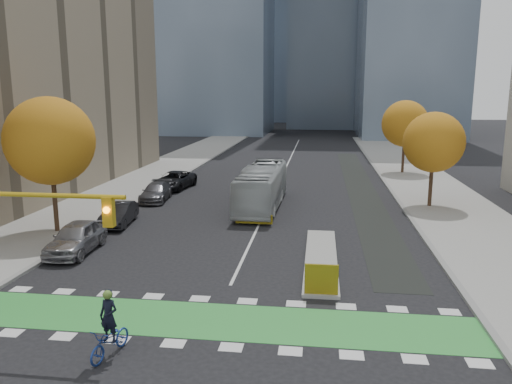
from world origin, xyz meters
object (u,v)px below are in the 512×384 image
(hazard_board, at_px, (321,279))
(tree_east_near, at_px, (434,142))
(tree_east_far, at_px, (405,124))
(bus, at_px, (262,186))
(tree_west, at_px, (50,141))
(parked_car_b, at_px, (119,214))
(cyclist, at_px, (110,334))
(parked_car_d, at_px, (174,180))
(parked_car_c, at_px, (156,192))
(parked_car_a, at_px, (76,238))

(hazard_board, height_order, tree_east_near, tree_east_near)
(tree_east_near, xyz_separation_m, tree_east_far, (0.50, 16.00, 0.38))
(tree_east_far, relative_size, bus, 0.68)
(hazard_board, bearing_deg, tree_west, 154.01)
(tree_east_near, bearing_deg, parked_car_b, -159.90)
(cyclist, bearing_deg, parked_car_b, 124.55)
(tree_east_far, xyz_separation_m, parked_car_d, (-21.50, -11.26, -4.48))
(tree_west, bearing_deg, bus, 36.42)
(tree_west, xyz_separation_m, parked_car_c, (3.00, 9.74, -4.93))
(bus, relative_size, parked_car_a, 2.31)
(parked_car_d, bearing_deg, tree_west, -93.81)
(hazard_board, xyz_separation_m, tree_east_far, (8.50, 33.80, 4.44))
(hazard_board, xyz_separation_m, cyclist, (-6.79, -5.63, -0.05))
(bus, xyz_separation_m, parked_car_b, (-8.60, -6.24, -0.85))
(parked_car_c, bearing_deg, parked_car_a, -95.52)
(parked_car_b, relative_size, parked_car_d, 0.80)
(tree_east_near, distance_m, cyclist, 28.01)
(tree_east_near, distance_m, parked_car_d, 21.92)
(tree_west, distance_m, tree_east_near, 26.01)
(tree_east_far, distance_m, bus, 22.01)
(hazard_board, xyz_separation_m, parked_car_a, (-13.00, 4.36, 0.03))
(hazard_board, bearing_deg, parked_car_a, 161.46)
(tree_west, xyz_separation_m, parked_car_d, (3.00, 14.74, -4.86))
(parked_car_a, bearing_deg, parked_car_c, 87.23)
(tree_east_near, bearing_deg, cyclist, -122.27)
(parked_car_a, bearing_deg, hazard_board, -21.32)
(cyclist, bearing_deg, tree_west, 137.47)
(parked_car_b, xyz_separation_m, parked_car_c, (0.00, 7.43, -0.03))
(cyclist, bearing_deg, tree_east_near, 70.75)
(cyclist, xyz_separation_m, bus, (2.39, 21.98, 0.81))
(cyclist, distance_m, parked_car_c, 23.98)
(parked_car_b, bearing_deg, tree_east_near, 13.91)
(parked_car_d, bearing_deg, parked_car_a, -82.31)
(tree_east_far, bearing_deg, parked_car_d, -152.36)
(parked_car_b, bearing_deg, parked_car_d, 83.81)
(hazard_board, bearing_deg, parked_car_d, 119.97)
(hazard_board, xyz_separation_m, parked_car_b, (-13.00, 10.11, -0.08))
(parked_car_c, xyz_separation_m, parked_car_d, (0.00, 5.00, 0.07))
(tree_east_far, relative_size, parked_car_a, 1.57)
(cyclist, relative_size, parked_car_d, 0.41)
(parked_car_c, distance_m, parked_car_d, 5.00)
(tree_east_near, distance_m, parked_car_c, 21.41)
(cyclist, bearing_deg, parked_car_a, 134.89)
(tree_east_near, xyz_separation_m, parked_car_b, (-21.00, -7.69, -4.15))
(bus, distance_m, parked_car_a, 14.78)
(tree_east_near, relative_size, parked_car_b, 1.62)
(cyclist, xyz_separation_m, parked_car_d, (-6.21, 28.17, 0.00))
(parked_car_c, bearing_deg, bus, -13.37)
(parked_car_b, bearing_deg, tree_west, -148.54)
(hazard_board, relative_size, parked_car_c, 0.29)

